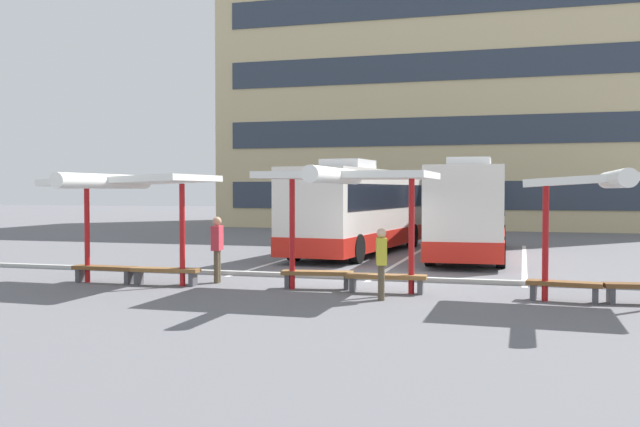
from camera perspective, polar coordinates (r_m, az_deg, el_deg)
The scene contains 18 objects.
ground_plane at distance 20.01m, azimuth 4.23°, elevation -5.22°, with size 160.00×160.00×0.00m, color slate.
terminal_building at distance 52.39m, azimuth 11.61°, elevation 9.94°, with size 31.55×15.94×22.41m.
coach_bus_0 at distance 27.71m, azimuth 3.20°, elevation 0.25°, with size 3.61×10.83×3.60m.
coach_bus_1 at distance 27.15m, azimuth 12.01°, elevation 0.20°, with size 2.74×11.15×3.61m.
lane_stripe_0 at distance 27.06m, azimuth -1.59°, elevation -3.35°, with size 0.16×14.00×0.01m, color white.
lane_stripe_1 at distance 26.12m, azimuth 7.03°, elevation -3.55°, with size 0.16×14.00×0.01m, color white.
lane_stripe_2 at distance 25.80m, azimuth 16.07°, elevation -3.68°, with size 0.16×14.00×0.01m, color white.
waiting_shelter_0 at distance 19.02m, azimuth -15.17°, elevation 2.36°, with size 3.82×4.65×2.87m.
bench_0 at distance 19.87m, azimuth -16.89°, elevation -4.37°, with size 1.80×0.45×0.45m.
bench_1 at distance 18.96m, azimuth -12.28°, elevation -4.62°, with size 1.84×0.55×0.45m.
waiting_shelter_1 at distance 17.05m, azimuth 2.24°, elevation 2.86°, with size 3.99×5.04×2.98m.
bench_2 at distance 17.86m, azimuth -0.23°, elevation -4.98°, with size 1.83×0.66×0.45m.
bench_3 at distance 17.22m, azimuth 5.34°, elevation -5.24°, with size 1.95×0.53×0.45m.
waiting_shelter_2 at distance 16.38m, azimuth 22.28°, elevation 2.36°, with size 3.61×4.34×2.91m.
bench_4 at distance 16.75m, azimuth 18.99°, elevation -5.56°, with size 1.65×0.64×0.45m.
platform_kerb at distance 19.70m, azimuth 4.04°, elevation -5.16°, with size 44.00×0.24×0.12m, color #ADADA8.
waiting_passenger_0 at distance 16.06m, azimuth 4.94°, elevation -3.65°, with size 0.33×0.51×1.62m.
waiting_passenger_1 at distance 19.14m, azimuth -8.25°, elevation -2.45°, with size 0.30×0.54×1.76m.
Camera 1 is at (4.04, -19.44, 2.48)m, focal length 39.89 mm.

